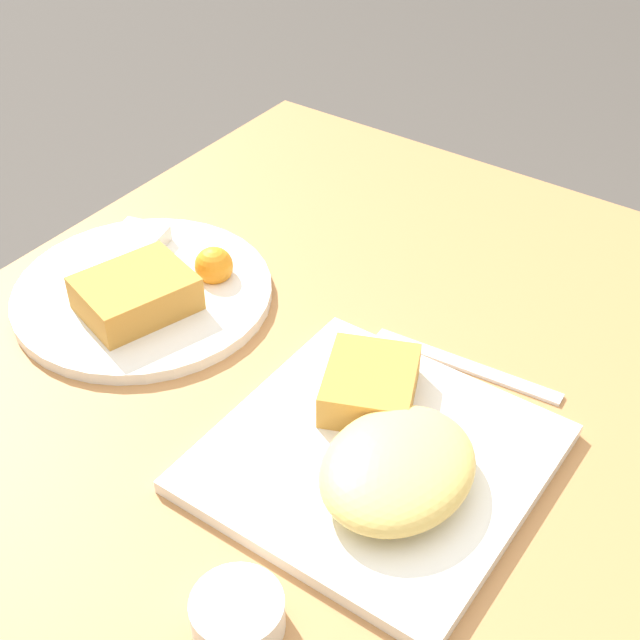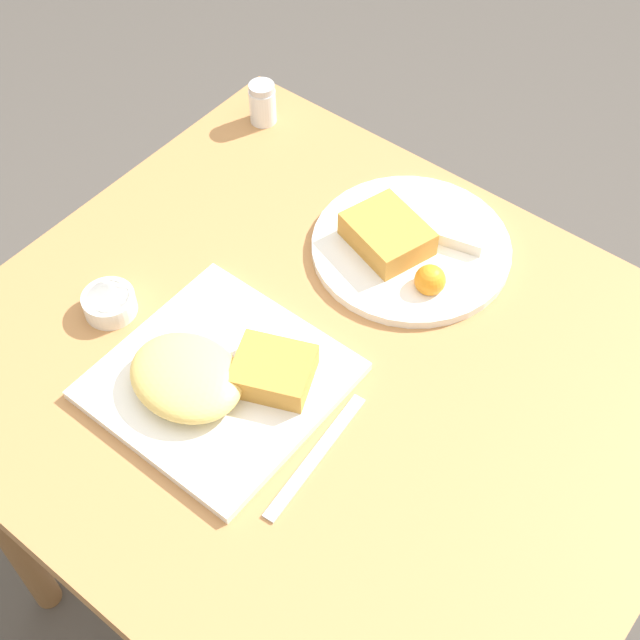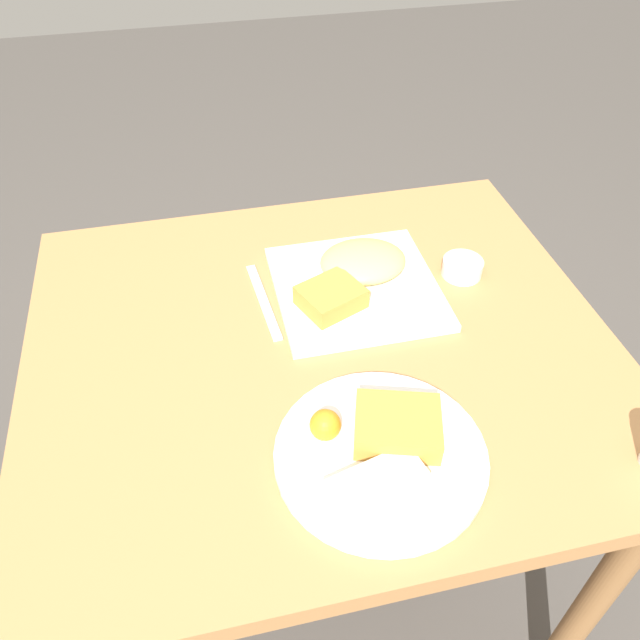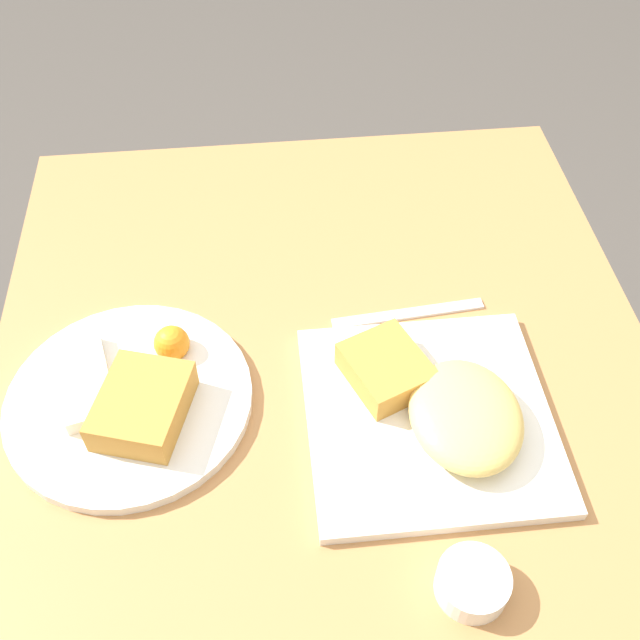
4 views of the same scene
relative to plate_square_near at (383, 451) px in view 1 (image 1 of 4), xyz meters
The scene contains 5 objects.
dining_table 0.19m from the plate_square_near, 53.16° to the left, with size 0.94×0.82×0.76m.
plate_square_near is the anchor object (origin of this frame).
plate_oval_far 0.35m from the plate_square_near, 80.60° to the left, with size 0.29×0.29×0.05m.
sauce_ramekin 0.20m from the plate_square_near, behind, with size 0.07×0.07×0.03m.
butter_knife 0.17m from the plate_square_near, ahead, with size 0.03×0.20×0.00m.
Camera 1 is at (-0.56, -0.38, 1.37)m, focal length 50.00 mm.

